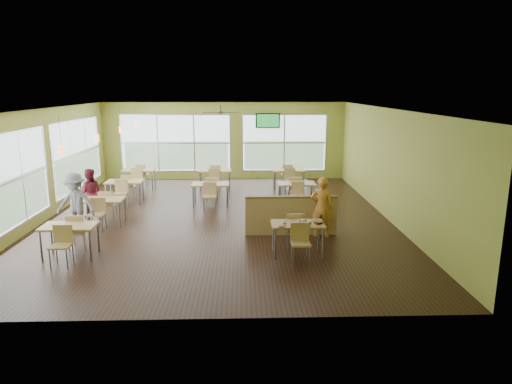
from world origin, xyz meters
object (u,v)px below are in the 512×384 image
(half_wall_divider, at_px, (291,215))
(man_plaid, at_px, (322,207))
(main_table, at_px, (298,228))
(food_basket, at_px, (318,222))

(half_wall_divider, distance_m, man_plaid, 0.84)
(main_table, xyz_separation_m, half_wall_divider, (0.00, 1.45, -0.11))
(half_wall_divider, height_order, food_basket, half_wall_divider)
(man_plaid, distance_m, food_basket, 1.31)
(half_wall_divider, bearing_deg, main_table, -90.00)
(main_table, height_order, man_plaid, man_plaid)
(main_table, relative_size, man_plaid, 0.96)
(main_table, distance_m, man_plaid, 1.48)
(main_table, distance_m, food_basket, 0.49)
(main_table, bearing_deg, food_basket, -3.18)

